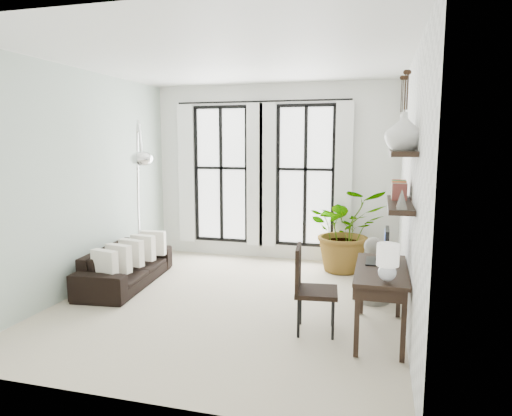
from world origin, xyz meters
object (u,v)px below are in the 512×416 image
at_px(desk, 381,274).
at_px(arc_lamp, 139,161).
at_px(desk_chair, 308,283).
at_px(sofa, 126,266).
at_px(plant, 346,230).
at_px(buddha, 372,274).

height_order(desk, arc_lamp, arc_lamp).
height_order(desk_chair, arc_lamp, arc_lamp).
bearing_deg(desk_chair, desk, -2.95).
height_order(sofa, desk_chair, desk_chair).
relative_size(desk, arc_lamp, 0.53).
relative_size(plant, arc_lamp, 0.57).
bearing_deg(plant, desk, -77.70).
xyz_separation_m(sofa, plant, (3.18, 1.63, 0.42)).
height_order(desk, buddha, desk).
bearing_deg(plant, arc_lamp, -156.88).
xyz_separation_m(plant, buddha, (0.46, -1.40, -0.33)).
bearing_deg(arc_lamp, plant, 23.12).
bearing_deg(desk_chair, plant, 78.87).
bearing_deg(plant, buddha, -71.59).
height_order(sofa, buddha, buddha).
xyz_separation_m(sofa, desk, (3.75, -0.97, 0.44)).
relative_size(plant, desk_chair, 1.41).
height_order(plant, desk, plant).
bearing_deg(buddha, plant, 108.41).
xyz_separation_m(plant, desk, (0.57, -2.60, 0.02)).
xyz_separation_m(sofa, desk_chair, (2.96, -1.02, 0.28)).
height_order(plant, buddha, plant).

